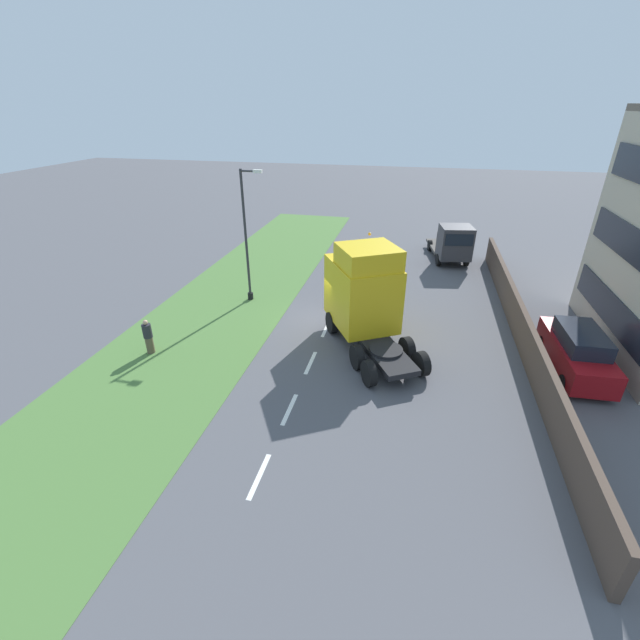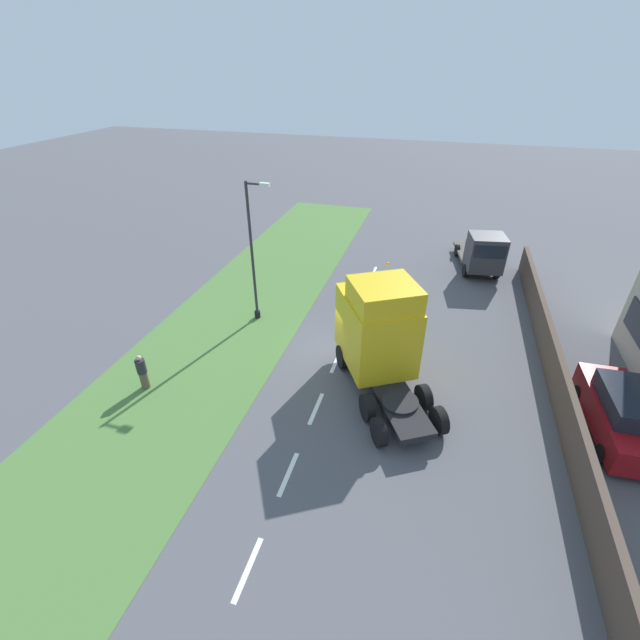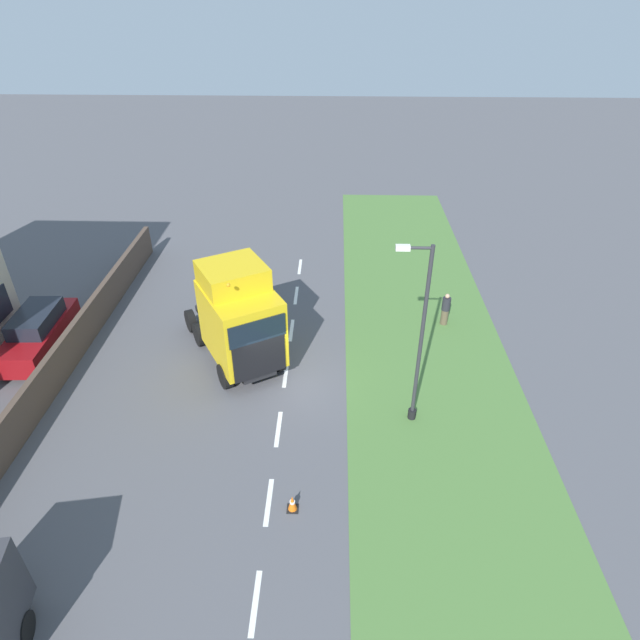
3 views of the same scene
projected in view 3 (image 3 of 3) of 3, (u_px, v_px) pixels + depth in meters
name	position (u px, v px, depth m)	size (l,w,h in m)	color
ground_plane	(284.00, 384.00, 21.53)	(120.00, 120.00, 0.00)	#515156
grass_verge	(434.00, 387.00, 21.37)	(7.00, 44.00, 0.01)	#4C7538
lane_markings	(286.00, 374.00, 22.11)	(0.16, 21.00, 0.00)	white
boundary_wall	(59.00, 365.00, 21.32)	(0.25, 24.00, 1.59)	#4C3D33
lorry_cab	(239.00, 318.00, 21.44)	(5.22, 6.47, 4.71)	black
parked_car	(39.00, 332.00, 22.99)	(1.98, 4.86, 1.92)	maroon
lamp_post	(418.00, 346.00, 18.12)	(1.27, 0.30, 7.05)	black
pedestrian	(445.00, 310.00, 24.82)	(0.39, 0.39, 1.62)	brown
traffic_cone_lead	(292.00, 503.00, 16.38)	(0.36, 0.36, 0.58)	black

